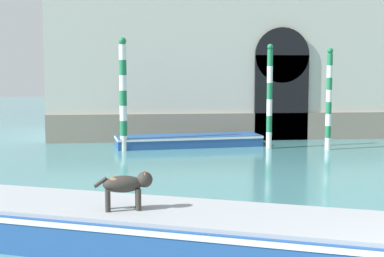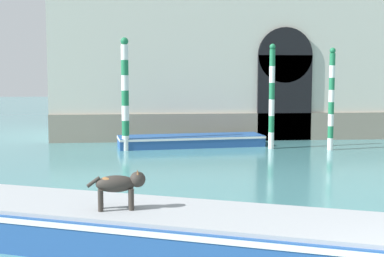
{
  "view_description": "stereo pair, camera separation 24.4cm",
  "coord_description": "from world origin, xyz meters",
  "px_view_note": "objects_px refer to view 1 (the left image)",
  "views": [
    {
      "loc": [
        -3.77,
        -4.18,
        2.73
      ],
      "look_at": [
        -2.13,
        10.55,
        1.2
      ],
      "focal_mm": 50.0,
      "sensor_mm": 36.0,
      "label": 1
    },
    {
      "loc": [
        -3.53,
        -4.21,
        2.73
      ],
      "look_at": [
        -2.13,
        10.55,
        1.2
      ],
      "focal_mm": 50.0,
      "sensor_mm": 36.0,
      "label": 2
    }
  ],
  "objects_px": {
    "boat_moored_near_palazzo": "(189,140)",
    "mooring_pole_0": "(270,96)",
    "dog_on_deck": "(127,185)",
    "mooring_pole_1": "(329,99)",
    "mooring_pole_2": "(123,94)",
    "boat_foreground": "(158,227)"
  },
  "relations": [
    {
      "from": "dog_on_deck",
      "to": "boat_moored_near_palazzo",
      "type": "height_order",
      "value": "dog_on_deck"
    },
    {
      "from": "boat_moored_near_palazzo",
      "to": "mooring_pole_0",
      "type": "xyz_separation_m",
      "value": [
        2.85,
        -0.89,
        1.69
      ]
    },
    {
      "from": "dog_on_deck",
      "to": "mooring_pole_1",
      "type": "relative_size",
      "value": 0.25
    },
    {
      "from": "dog_on_deck",
      "to": "mooring_pole_1",
      "type": "distance_m",
      "value": 12.49
    },
    {
      "from": "dog_on_deck",
      "to": "mooring_pole_0",
      "type": "relative_size",
      "value": 0.24
    },
    {
      "from": "mooring_pole_0",
      "to": "mooring_pole_2",
      "type": "height_order",
      "value": "mooring_pole_2"
    },
    {
      "from": "boat_foreground",
      "to": "dog_on_deck",
      "type": "bearing_deg",
      "value": -154.68
    },
    {
      "from": "mooring_pole_1",
      "to": "mooring_pole_2",
      "type": "bearing_deg",
      "value": 175.53
    },
    {
      "from": "dog_on_deck",
      "to": "mooring_pole_0",
      "type": "xyz_separation_m",
      "value": [
        5.04,
        10.83,
        0.87
      ]
    },
    {
      "from": "boat_foreground",
      "to": "mooring_pole_0",
      "type": "height_order",
      "value": "mooring_pole_0"
    },
    {
      "from": "boat_moored_near_palazzo",
      "to": "mooring_pole_1",
      "type": "height_order",
      "value": "mooring_pole_1"
    },
    {
      "from": "boat_moored_near_palazzo",
      "to": "mooring_pole_2",
      "type": "bearing_deg",
      "value": -166.57
    },
    {
      "from": "mooring_pole_0",
      "to": "mooring_pole_2",
      "type": "relative_size",
      "value": 0.95
    },
    {
      "from": "boat_foreground",
      "to": "mooring_pole_0",
      "type": "xyz_separation_m",
      "value": [
        4.57,
        10.81,
        1.56
      ]
    },
    {
      "from": "boat_foreground",
      "to": "mooring_pole_2",
      "type": "height_order",
      "value": "mooring_pole_2"
    },
    {
      "from": "boat_foreground",
      "to": "mooring_pole_1",
      "type": "distance_m",
      "value": 12.28
    },
    {
      "from": "mooring_pole_1",
      "to": "dog_on_deck",
      "type": "bearing_deg",
      "value": -124.49
    },
    {
      "from": "boat_moored_near_palazzo",
      "to": "mooring_pole_2",
      "type": "xyz_separation_m",
      "value": [
        -2.41,
        -0.87,
        1.79
      ]
    },
    {
      "from": "mooring_pole_1",
      "to": "mooring_pole_2",
      "type": "relative_size",
      "value": 0.91
    },
    {
      "from": "boat_moored_near_palazzo",
      "to": "mooring_pole_1",
      "type": "relative_size",
      "value": 1.53
    },
    {
      "from": "mooring_pole_0",
      "to": "mooring_pole_1",
      "type": "bearing_deg",
      "value": -15.33
    },
    {
      "from": "boat_foreground",
      "to": "dog_on_deck",
      "type": "height_order",
      "value": "dog_on_deck"
    }
  ]
}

